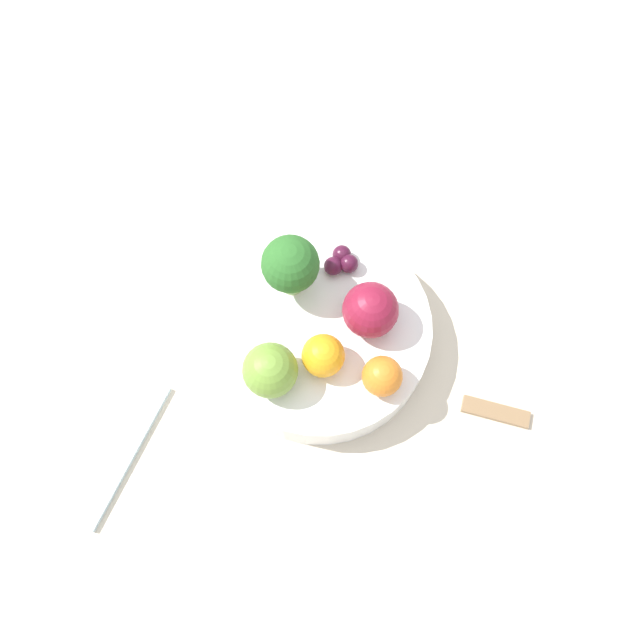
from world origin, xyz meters
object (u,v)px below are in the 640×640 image
at_px(spoon, 495,412).
at_px(grape_cluster, 341,261).
at_px(broccoli, 290,265).
at_px(napkin, 76,431).
at_px(apple_green, 270,370).
at_px(orange_front, 325,356).
at_px(apple_red, 370,307).
at_px(orange_back, 382,376).
at_px(bowl, 320,332).

bearing_deg(spoon, grape_cluster, 42.99).
relative_size(broccoli, napkin, 0.38).
height_order(apple_green, grape_cluster, apple_green).
height_order(orange_front, grape_cluster, orange_front).
bearing_deg(napkin, apple_green, -82.19).
distance_m(broccoli, spoon, 0.24).
relative_size(apple_green, orange_front, 1.26).
height_order(orange_front, spoon, orange_front).
bearing_deg(orange_front, grape_cluster, -13.67).
height_order(apple_red, orange_back, apple_red).
bearing_deg(broccoli, bowl, -150.88).
bearing_deg(broccoli, grape_cluster, -70.43).
bearing_deg(napkin, orange_front, -81.03).
bearing_deg(broccoli, napkin, 118.96).
xyz_separation_m(bowl, orange_front, (-0.04, -0.00, 0.04)).
xyz_separation_m(orange_back, napkin, (-0.02, 0.28, -0.06)).
bearing_deg(broccoli, orange_back, -144.29).
relative_size(broccoli, grape_cluster, 2.11).
relative_size(grape_cluster, spoon, 0.51).
distance_m(bowl, broccoli, 0.08).
xyz_separation_m(broccoli, napkin, (-0.12, 0.21, -0.08)).
bearing_deg(grape_cluster, apple_green, 146.47).
xyz_separation_m(bowl, orange_back, (-0.06, -0.05, 0.04)).
bearing_deg(bowl, orange_back, -140.24).
height_order(grape_cluster, spoon, grape_cluster).
distance_m(apple_red, grape_cluster, 0.06).
distance_m(bowl, orange_back, 0.09).
height_order(bowl, orange_front, orange_front).
xyz_separation_m(bowl, apple_red, (0.00, -0.05, 0.05)).
height_order(bowl, apple_red, apple_red).
xyz_separation_m(apple_red, spoon, (-0.09, -0.12, -0.07)).
bearing_deg(grape_cluster, orange_front, 166.33).
bearing_deg(orange_front, bowl, 2.06).
height_order(apple_green, orange_back, apple_green).
height_order(orange_back, grape_cluster, orange_back).
bearing_deg(spoon, apple_green, 79.88).
height_order(apple_red, apple_green, apple_red).
distance_m(bowl, spoon, 0.18).
relative_size(orange_front, napkin, 0.21).
xyz_separation_m(apple_red, orange_back, (-0.06, -0.00, -0.01)).
height_order(bowl, napkin, bowl).
height_order(orange_front, orange_back, orange_front).
bearing_deg(napkin, spoon, -91.63).
height_order(orange_front, napkin, orange_front).
bearing_deg(apple_red, spoon, -127.79).
bearing_deg(spoon, bowl, 61.73).
distance_m(grape_cluster, spoon, 0.20).
bearing_deg(apple_green, bowl, -43.61).
xyz_separation_m(apple_green, napkin, (-0.03, 0.19, -0.06)).
bearing_deg(grape_cluster, orange_back, -168.14).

